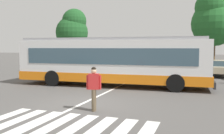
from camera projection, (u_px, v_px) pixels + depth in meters
ground_plane at (86, 104)px, 11.00m from camera, size 160.00×160.00×0.00m
city_transit_bus at (112, 61)px, 16.01m from camera, size 12.20×3.21×3.06m
pedestrian_crossing_street at (94, 86)px, 9.73m from camera, size 0.56×0.36×1.72m
parked_car_silver at (103, 64)px, 24.86m from camera, size 2.01×4.57×1.35m
parked_car_white at (127, 65)px, 23.79m from camera, size 1.97×4.55×1.35m
parked_car_red at (159, 66)px, 23.31m from camera, size 1.93×4.53×1.35m
parked_car_blue at (189, 66)px, 22.40m from camera, size 1.98×4.55×1.35m
parked_car_champagne at (219, 67)px, 21.52m from camera, size 1.88×4.50×1.35m
background_tree_left at (73, 29)px, 31.66m from camera, size 4.04×4.04×7.26m
background_tree_right at (214, 19)px, 28.59m from camera, size 5.15×5.15×8.90m
crosswalk_painted_stripes at (64, 126)px, 7.89m from camera, size 5.57×2.90×0.01m
lane_center_line at (100, 95)px, 12.94m from camera, size 0.16×24.00×0.01m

